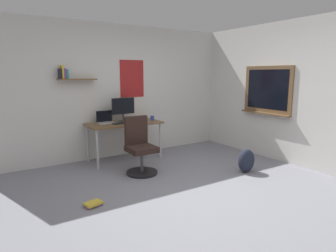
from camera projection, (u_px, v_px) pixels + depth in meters
name	position (u px, v px, depth m)	size (l,w,h in m)	color
ground_plane	(191.00, 194.00, 4.07)	(5.20, 5.20, 0.00)	gray
wall_back	(118.00, 91.00, 5.87)	(5.00, 0.30, 2.60)	silver
wall_right	(302.00, 94.00, 5.17)	(0.22, 5.00, 2.60)	silver
desk	(124.00, 126.00, 5.61)	(1.40, 0.66, 0.73)	brown
office_chair	(140.00, 149.00, 4.89)	(0.52, 0.52, 0.95)	black
laptop	(105.00, 120.00, 5.55)	(0.31, 0.21, 0.23)	#ADAFB5
monitor_primary	(123.00, 108.00, 5.65)	(0.46, 0.17, 0.46)	#38383D
keyboard	(123.00, 123.00, 5.49)	(0.37, 0.13, 0.02)	black
computer_mouse	(136.00, 121.00, 5.63)	(0.10, 0.06, 0.03)	#262628
coffee_mug	(152.00, 118.00, 5.88)	(0.08, 0.08, 0.09)	#334CA5
backpack	(246.00, 161.00, 4.96)	(0.32, 0.22, 0.40)	#1E2333
book_stack_on_floor	(93.00, 204.00, 3.71)	(0.24, 0.20, 0.05)	#7A3D99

